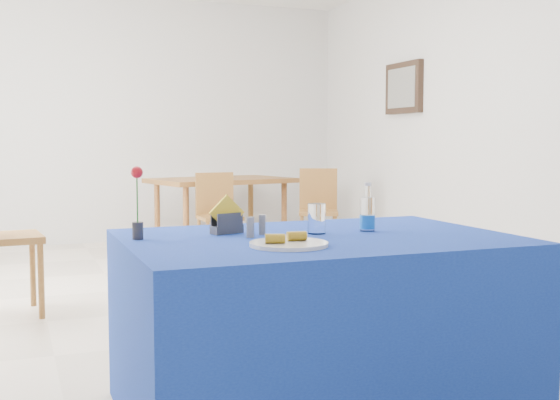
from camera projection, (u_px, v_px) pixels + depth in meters
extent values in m
plane|color=beige|center=(214.00, 307.00, 4.91)|extent=(7.00, 7.00, 0.00)
plane|color=silver|center=(130.00, 120.00, 8.05)|extent=(5.00, 0.00, 5.00)
plane|color=silver|center=(510.00, 111.00, 5.69)|extent=(0.00, 7.00, 7.00)
cube|color=black|center=(404.00, 88.00, 7.14)|extent=(0.06, 0.64, 0.52)
cube|color=#998C66|center=(402.00, 88.00, 7.13)|extent=(0.02, 0.52, 0.40)
cylinder|color=silver|center=(289.00, 244.00, 2.66)|extent=(0.30, 0.30, 0.01)
cylinder|color=white|center=(317.00, 219.00, 3.01)|extent=(0.08, 0.08, 0.13)
cylinder|color=slate|center=(250.00, 227.00, 2.89)|extent=(0.03, 0.03, 0.08)
cylinder|color=slate|center=(262.00, 225.00, 2.98)|extent=(0.03, 0.03, 0.08)
cube|color=navy|center=(318.00, 325.00, 2.97)|extent=(1.60, 1.10, 0.76)
cylinder|color=silver|center=(367.00, 214.00, 3.10)|extent=(0.07, 0.07, 0.15)
cylinder|color=blue|center=(367.00, 222.00, 3.10)|extent=(0.07, 0.07, 0.06)
cylinder|color=white|center=(368.00, 192.00, 3.09)|extent=(0.03, 0.03, 0.05)
cylinder|color=silver|center=(368.00, 184.00, 3.09)|extent=(0.03, 0.03, 0.01)
cube|color=#3B3B40|center=(227.00, 229.00, 3.02)|extent=(0.15, 0.10, 0.03)
cube|color=#3A3A3F|center=(230.00, 224.00, 3.00)|extent=(0.13, 0.05, 0.09)
cube|color=#333337|center=(223.00, 223.00, 3.04)|extent=(0.13, 0.05, 0.09)
cube|color=yellow|center=(227.00, 213.00, 3.01)|extent=(0.16, 0.02, 0.16)
cylinder|color=#28272C|center=(138.00, 231.00, 2.84)|extent=(0.04, 0.04, 0.07)
cylinder|color=#1B6C22|center=(137.00, 202.00, 2.83)|extent=(0.01, 0.01, 0.22)
sphere|color=#B30B18|center=(137.00, 172.00, 2.82)|extent=(0.05, 0.05, 0.05)
cube|color=olive|center=(221.00, 180.00, 7.66)|extent=(1.63, 1.24, 0.05)
cylinder|color=#95562B|center=(186.00, 221.00, 7.07)|extent=(0.06, 0.06, 0.71)
cylinder|color=brown|center=(284.00, 214.00, 7.74)|extent=(0.06, 0.06, 0.71)
cylinder|color=#95612B|center=(157.00, 215.00, 7.65)|extent=(0.06, 0.06, 0.71)
cylinder|color=brown|center=(251.00, 209.00, 8.32)|extent=(0.06, 0.06, 0.71)
cylinder|color=brown|center=(208.00, 243.00, 6.58)|extent=(0.03, 0.03, 0.41)
cylinder|color=brown|center=(241.00, 241.00, 6.70)|extent=(0.03, 0.03, 0.41)
cylinder|color=brown|center=(199.00, 239.00, 6.89)|extent=(0.03, 0.03, 0.41)
cylinder|color=brown|center=(231.00, 237.00, 7.00)|extent=(0.03, 0.03, 0.41)
cube|color=brown|center=(220.00, 218.00, 6.78)|extent=(0.38, 0.38, 0.04)
cube|color=brown|center=(215.00, 194.00, 6.92)|extent=(0.38, 0.04, 0.42)
cylinder|color=brown|center=(302.00, 236.00, 7.01)|extent=(0.03, 0.03, 0.42)
cylinder|color=brown|center=(335.00, 236.00, 6.99)|extent=(0.03, 0.03, 0.42)
cylinder|color=brown|center=(302.00, 232.00, 7.34)|extent=(0.03, 0.03, 0.42)
cylinder|color=brown|center=(334.00, 232.00, 7.33)|extent=(0.03, 0.03, 0.42)
cube|color=brown|center=(318.00, 212.00, 7.15)|extent=(0.52, 0.52, 0.04)
cube|color=brown|center=(318.00, 189.00, 7.30)|extent=(0.37, 0.19, 0.43)
cylinder|color=brown|center=(41.00, 281.00, 4.56)|extent=(0.04, 0.04, 0.50)
cylinder|color=brown|center=(33.00, 271.00, 4.92)|extent=(0.04, 0.04, 0.50)
cube|color=brown|center=(4.00, 238.00, 4.63)|extent=(0.51, 0.51, 0.04)
cylinder|color=gold|center=(275.00, 239.00, 2.62)|extent=(0.08, 0.06, 0.04)
cylinder|color=beige|center=(285.00, 238.00, 2.62)|extent=(0.01, 0.03, 0.03)
cylinder|color=gold|center=(297.00, 236.00, 2.69)|extent=(0.08, 0.04, 0.04)
cylinder|color=beige|center=(306.00, 236.00, 2.70)|extent=(0.01, 0.03, 0.03)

